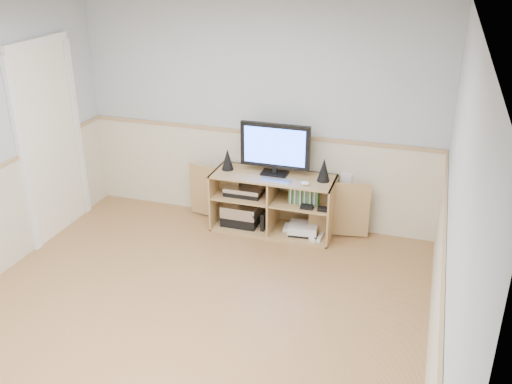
% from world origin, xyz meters
% --- Properties ---
extents(room, '(4.04, 4.54, 2.54)m').
position_xyz_m(room, '(-0.06, 0.12, 1.22)').
color(room, tan).
rests_on(room, ground).
extents(media_cabinet, '(2.06, 0.49, 0.65)m').
position_xyz_m(media_cabinet, '(0.26, 2.03, 0.33)').
color(media_cabinet, tan).
rests_on(media_cabinet, floor).
extents(monitor, '(0.75, 0.18, 0.56)m').
position_xyz_m(monitor, '(0.26, 2.02, 0.95)').
color(monitor, black).
rests_on(monitor, media_cabinet).
extents(speaker_left, '(0.13, 0.13, 0.24)m').
position_xyz_m(speaker_left, '(-0.27, 1.99, 0.77)').
color(speaker_left, black).
rests_on(speaker_left, media_cabinet).
extents(speaker_right, '(0.14, 0.14, 0.25)m').
position_xyz_m(speaker_right, '(0.80, 1.99, 0.77)').
color(speaker_right, black).
rests_on(speaker_right, media_cabinet).
extents(keyboard, '(0.32, 0.14, 0.01)m').
position_xyz_m(keyboard, '(0.32, 1.83, 0.66)').
color(keyboard, silver).
rests_on(keyboard, media_cabinet).
extents(mouse, '(0.10, 0.07, 0.04)m').
position_xyz_m(mouse, '(0.64, 1.83, 0.67)').
color(mouse, white).
rests_on(mouse, media_cabinet).
extents(av_components, '(0.50, 0.30, 0.47)m').
position_xyz_m(av_components, '(-0.09, 1.97, 0.22)').
color(av_components, black).
rests_on(av_components, media_cabinet).
extents(game_consoles, '(0.46, 0.30, 0.11)m').
position_xyz_m(game_consoles, '(0.60, 1.96, 0.07)').
color(game_consoles, white).
rests_on(game_consoles, media_cabinet).
extents(game_cases, '(0.31, 0.14, 0.19)m').
position_xyz_m(game_cases, '(0.61, 1.95, 0.48)').
color(game_cases, '#3F8C3F').
rests_on(game_cases, media_cabinet).
extents(wall_outlet, '(0.12, 0.03, 0.12)m').
position_xyz_m(wall_outlet, '(1.00, 2.23, 0.60)').
color(wall_outlet, white).
rests_on(wall_outlet, wall_back).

